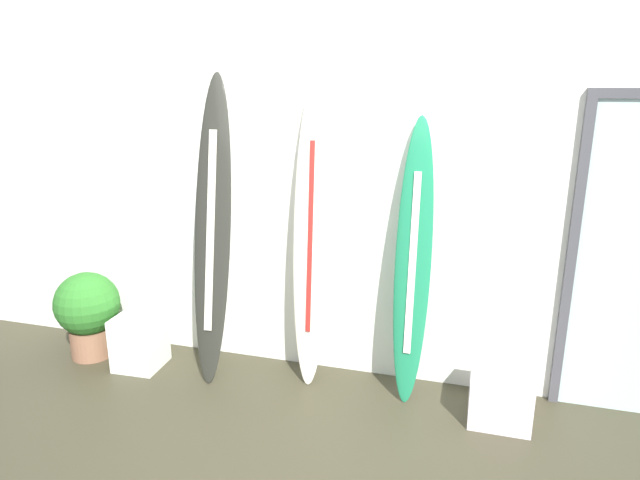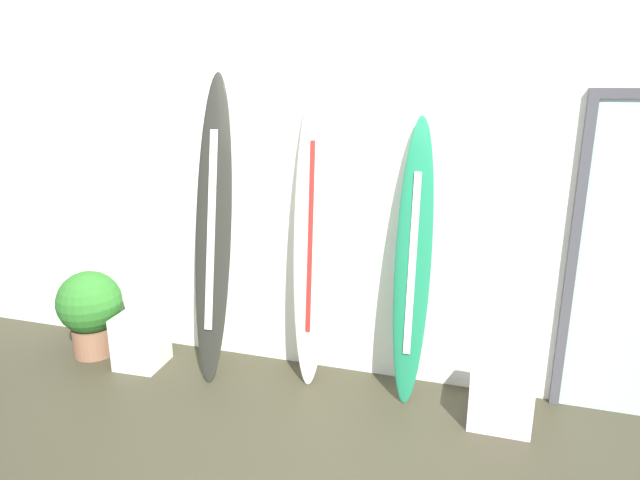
{
  "view_description": "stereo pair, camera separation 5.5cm",
  "coord_description": "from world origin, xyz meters",
  "px_view_note": "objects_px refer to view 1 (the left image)",
  "views": [
    {
      "loc": [
        0.89,
        -2.48,
        2.1
      ],
      "look_at": [
        -0.1,
        0.95,
        1.08
      ],
      "focal_mm": 30.8,
      "sensor_mm": 36.0,
      "label": 1
    },
    {
      "loc": [
        0.94,
        -2.46,
        2.1
      ],
      "look_at": [
        -0.1,
        0.95,
        1.08
      ],
      "focal_mm": 30.8,
      "sensor_mm": 36.0,
      "label": 2
    }
  ],
  "objects_px": {
    "display_block_left": "(140,341)",
    "display_block_center": "(500,397)",
    "surfboard_emerald": "(413,264)",
    "surfboard_ivory": "(311,240)",
    "potted_plant": "(88,310)",
    "surfboard_charcoal": "(213,233)"
  },
  "relations": [
    {
      "from": "surfboard_ivory",
      "to": "display_block_left",
      "type": "relative_size",
      "value": 5.22
    },
    {
      "from": "surfboard_charcoal",
      "to": "potted_plant",
      "type": "relative_size",
      "value": 3.17
    },
    {
      "from": "surfboard_ivory",
      "to": "surfboard_charcoal",
      "type": "bearing_deg",
      "value": -171.55
    },
    {
      "from": "display_block_left",
      "to": "display_block_center",
      "type": "relative_size",
      "value": 1.08
    },
    {
      "from": "surfboard_ivory",
      "to": "surfboard_emerald",
      "type": "distance_m",
      "value": 0.72
    },
    {
      "from": "potted_plant",
      "to": "display_block_center",
      "type": "bearing_deg",
      "value": -0.17
    },
    {
      "from": "surfboard_ivory",
      "to": "display_block_center",
      "type": "xyz_separation_m",
      "value": [
        1.32,
        -0.18,
        -0.91
      ]
    },
    {
      "from": "surfboard_charcoal",
      "to": "surfboard_ivory",
      "type": "relative_size",
      "value": 1.02
    },
    {
      "from": "surfboard_charcoal",
      "to": "display_block_center",
      "type": "xyz_separation_m",
      "value": [
        2.02,
        -0.07,
        -0.93
      ]
    },
    {
      "from": "surfboard_charcoal",
      "to": "potted_plant",
      "type": "bearing_deg",
      "value": -176.72
    },
    {
      "from": "potted_plant",
      "to": "display_block_left",
      "type": "bearing_deg",
      "value": -5.36
    },
    {
      "from": "surfboard_emerald",
      "to": "display_block_left",
      "type": "height_order",
      "value": "surfboard_emerald"
    },
    {
      "from": "surfboard_ivory",
      "to": "potted_plant",
      "type": "relative_size",
      "value": 3.1
    },
    {
      "from": "surfboard_ivory",
      "to": "display_block_center",
      "type": "distance_m",
      "value": 1.61
    },
    {
      "from": "surfboard_emerald",
      "to": "potted_plant",
      "type": "bearing_deg",
      "value": -176.67
    },
    {
      "from": "surfboard_ivory",
      "to": "potted_plant",
      "type": "bearing_deg",
      "value": -174.68
    },
    {
      "from": "display_block_center",
      "to": "potted_plant",
      "type": "relative_size",
      "value": 0.55
    },
    {
      "from": "display_block_left",
      "to": "display_block_center",
      "type": "distance_m",
      "value": 2.64
    },
    {
      "from": "display_block_center",
      "to": "potted_plant",
      "type": "xyz_separation_m",
      "value": [
        -3.11,
        0.01,
        0.24
      ]
    },
    {
      "from": "display_block_center",
      "to": "display_block_left",
      "type": "bearing_deg",
      "value": -179.23
    },
    {
      "from": "display_block_left",
      "to": "potted_plant",
      "type": "xyz_separation_m",
      "value": [
        -0.48,
        0.04,
        0.18
      ]
    },
    {
      "from": "surfboard_ivory",
      "to": "display_block_left",
      "type": "xyz_separation_m",
      "value": [
        -1.32,
        -0.21,
        -0.85
      ]
    }
  ]
}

